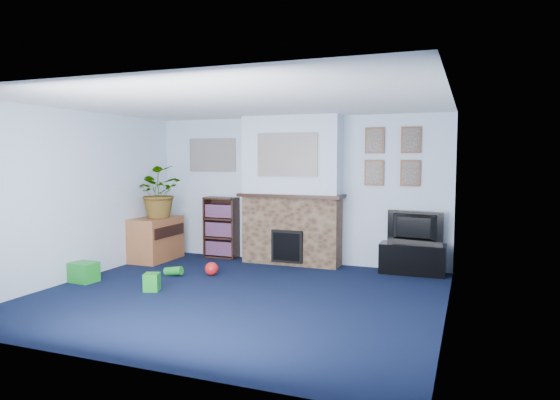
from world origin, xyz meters
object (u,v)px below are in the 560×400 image
at_px(bookshelf, 221,229).
at_px(sideboard, 156,240).
at_px(television, 413,228).
at_px(tv_stand, 413,259).

distance_m(bookshelf, sideboard, 1.12).
bearing_deg(sideboard, television, 7.58).
bearing_deg(sideboard, tv_stand, 7.31).
relative_size(television, bookshelf, 0.80).
bearing_deg(television, sideboard, 16.92).
height_order(tv_stand, television, television).
height_order(tv_stand, bookshelf, bookshelf).
relative_size(tv_stand, television, 1.13).
xyz_separation_m(television, bookshelf, (-3.25, 0.06, -0.19)).
distance_m(television, bookshelf, 3.25).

